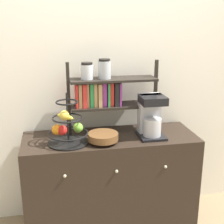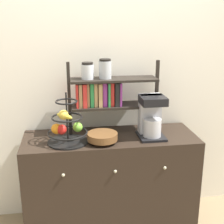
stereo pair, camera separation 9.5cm
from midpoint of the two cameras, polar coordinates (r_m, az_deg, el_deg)
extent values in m
cube|color=silver|center=(2.55, -2.59, 8.64)|extent=(7.00, 0.05, 2.60)
cube|color=black|center=(2.58, -1.37, -12.64)|extent=(1.34, 0.47, 0.78)
sphere|color=#B2AD8C|center=(2.24, -9.87, -11.49)|extent=(0.02, 0.02, 0.02)
sphere|color=#B2AD8C|center=(2.27, -0.37, -10.81)|extent=(0.02, 0.02, 0.02)
sphere|color=#B2AD8C|center=(2.36, 8.60, -9.90)|extent=(0.02, 0.02, 0.02)
cube|color=black|center=(2.42, 6.01, -4.30)|extent=(0.19, 0.23, 0.02)
cube|color=#B7B7BC|center=(2.43, 5.71, -0.19)|extent=(0.17, 0.09, 0.31)
cylinder|color=#B7B7BC|center=(2.38, 6.21, -2.74)|extent=(0.14, 0.14, 0.14)
cube|color=black|center=(2.33, 6.31, 2.21)|extent=(0.19, 0.18, 0.06)
cylinder|color=black|center=(2.32, -9.13, -5.54)|extent=(0.30, 0.30, 0.01)
cylinder|color=black|center=(2.26, -9.35, -1.09)|extent=(0.01, 0.01, 0.37)
torus|color=black|center=(2.29, -9.21, -3.89)|extent=(0.29, 0.29, 0.01)
torus|color=black|center=(2.26, -9.35, -1.09)|extent=(0.23, 0.23, 0.01)
torus|color=black|center=(2.22, -9.49, 1.81)|extent=(0.16, 0.16, 0.01)
sphere|color=red|center=(2.26, -10.29, -3.31)|extent=(0.07, 0.07, 0.07)
sphere|color=#6BAD33|center=(2.29, -7.39, -2.86)|extent=(0.07, 0.07, 0.07)
sphere|color=orange|center=(2.27, -11.22, -3.19)|extent=(0.08, 0.08, 0.08)
ellipsoid|color=yellow|center=(2.21, -9.79, -0.86)|extent=(0.13, 0.13, 0.04)
sphere|color=gold|center=(2.20, -9.95, -0.62)|extent=(0.07, 0.07, 0.07)
cylinder|color=brown|center=(2.30, -2.83, -5.38)|extent=(0.12, 0.12, 0.02)
cylinder|color=brown|center=(2.29, -2.85, -4.52)|extent=(0.22, 0.22, 0.05)
cube|color=black|center=(2.41, -9.04, 2.29)|extent=(0.02, 0.02, 0.57)
cube|color=black|center=(2.52, 6.85, 3.05)|extent=(0.02, 0.02, 0.57)
cube|color=black|center=(2.46, -0.91, 1.17)|extent=(0.67, 0.20, 0.02)
cube|color=black|center=(2.41, -0.93, 5.97)|extent=(0.67, 0.20, 0.02)
cube|color=red|center=(2.40, -7.66, 3.10)|extent=(0.02, 0.16, 0.18)
cube|color=tan|center=(2.40, -7.07, 3.13)|extent=(0.03, 0.15, 0.18)
cube|color=red|center=(2.41, -6.30, 3.17)|extent=(0.03, 0.16, 0.18)
cube|color=tan|center=(2.41, -5.66, 3.20)|extent=(0.02, 0.12, 0.18)
cube|color=#2D8C47|center=(2.41, -5.00, 3.23)|extent=(0.03, 0.14, 0.18)
cube|color=tan|center=(2.41, -4.31, 3.27)|extent=(0.03, 0.13, 0.18)
cube|color=tan|center=(2.42, -3.52, 3.31)|extent=(0.03, 0.16, 0.18)
cube|color=#8C338C|center=(2.42, -2.66, 3.35)|extent=(0.03, 0.13, 0.18)
cube|color=#2D8C47|center=(2.43, -1.96, 3.38)|extent=(0.02, 0.16, 0.18)
cube|color=red|center=(2.43, -1.34, 3.41)|extent=(0.03, 0.13, 0.18)
cube|color=black|center=(2.44, -0.50, 3.45)|extent=(0.03, 0.15, 0.18)
cube|color=#8C338C|center=(2.44, 0.15, 3.48)|extent=(0.02, 0.16, 0.18)
cylinder|color=silver|center=(2.37, -5.74, 7.29)|extent=(0.09, 0.09, 0.11)
cylinder|color=black|center=(2.36, -5.78, 8.81)|extent=(0.09, 0.09, 0.02)
cylinder|color=#ADB2B7|center=(2.39, -2.53, 7.70)|extent=(0.10, 0.10, 0.13)
cylinder|color=black|center=(2.38, -2.55, 9.50)|extent=(0.09, 0.09, 0.02)
camera|label=1|loc=(0.05, -91.16, -0.35)|focal=50.00mm
camera|label=2|loc=(0.05, 88.84, 0.35)|focal=50.00mm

